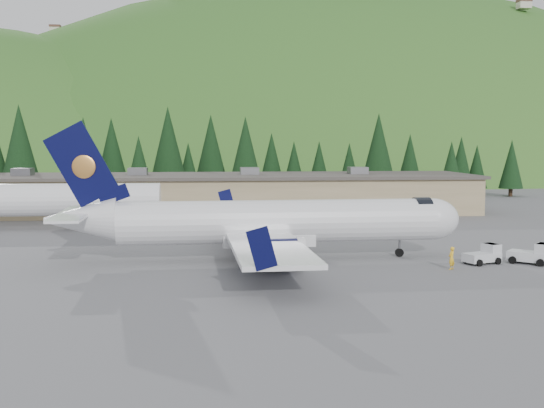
{
  "coord_description": "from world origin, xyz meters",
  "views": [
    {
      "loc": [
        -5.83,
        -54.58,
        9.56
      ],
      "look_at": [
        0.0,
        6.0,
        4.0
      ],
      "focal_mm": 45.0,
      "sensor_mm": 36.0,
      "label": 1
    }
  ],
  "objects_px": {
    "baggage_tug_a": "(484,255)",
    "baggage_tug_b": "(533,254)",
    "airliner": "(267,223)",
    "second_airliner": "(32,199)",
    "terminal_building": "(213,193)",
    "ramp_worker": "(452,258)"
  },
  "relations": [
    {
      "from": "baggage_tug_a",
      "to": "baggage_tug_b",
      "type": "distance_m",
      "value": 3.79
    },
    {
      "from": "airliner",
      "to": "baggage_tug_a",
      "type": "height_order",
      "value": "airliner"
    },
    {
      "from": "second_airliner",
      "to": "baggage_tug_b",
      "type": "relative_size",
      "value": 8.03
    },
    {
      "from": "airliner",
      "to": "baggage_tug_b",
      "type": "xyz_separation_m",
      "value": [
        20.65,
        -3.94,
        -2.23
      ]
    },
    {
      "from": "baggage_tug_b",
      "to": "second_airliner",
      "type": "bearing_deg",
      "value": -168.83
    },
    {
      "from": "second_airliner",
      "to": "terminal_building",
      "type": "bearing_deg",
      "value": 38.78
    },
    {
      "from": "ramp_worker",
      "to": "baggage_tug_b",
      "type": "bearing_deg",
      "value": 150.93
    },
    {
      "from": "terminal_building",
      "to": "ramp_worker",
      "type": "xyz_separation_m",
      "value": [
        17.44,
        -43.6,
        -1.76
      ]
    },
    {
      "from": "airliner",
      "to": "second_airliner",
      "type": "bearing_deg",
      "value": 135.42
    },
    {
      "from": "airliner",
      "to": "second_airliner",
      "type": "height_order",
      "value": "second_airliner"
    },
    {
      "from": "terminal_building",
      "to": "baggage_tug_a",
      "type": "bearing_deg",
      "value": -63.18
    },
    {
      "from": "second_airliner",
      "to": "baggage_tug_a",
      "type": "relative_size",
      "value": 8.56
    },
    {
      "from": "second_airliner",
      "to": "baggage_tug_a",
      "type": "distance_m",
      "value": 48.17
    },
    {
      "from": "airliner",
      "to": "ramp_worker",
      "type": "bearing_deg",
      "value": -24.48
    },
    {
      "from": "baggage_tug_a",
      "to": "baggage_tug_b",
      "type": "bearing_deg",
      "value": -29.96
    },
    {
      "from": "second_airliner",
      "to": "baggage_tug_b",
      "type": "distance_m",
      "value": 51.67
    },
    {
      "from": "baggage_tug_b",
      "to": "terminal_building",
      "type": "relative_size",
      "value": 0.05
    },
    {
      "from": "baggage_tug_a",
      "to": "baggage_tug_b",
      "type": "height_order",
      "value": "baggage_tug_b"
    },
    {
      "from": "second_airliner",
      "to": "ramp_worker",
      "type": "height_order",
      "value": "second_airliner"
    },
    {
      "from": "baggage_tug_b",
      "to": "ramp_worker",
      "type": "bearing_deg",
      "value": -125.94
    },
    {
      "from": "baggage_tug_b",
      "to": "terminal_building",
      "type": "bearing_deg",
      "value": 161.84
    },
    {
      "from": "airliner",
      "to": "baggage_tug_a",
      "type": "distance_m",
      "value": 17.4
    }
  ]
}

